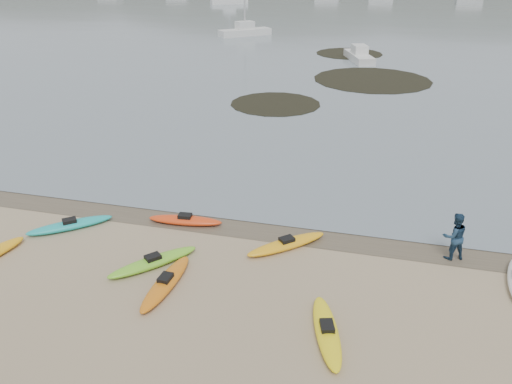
# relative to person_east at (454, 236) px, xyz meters

# --- Properties ---
(ground) EXTENTS (600.00, 600.00, 0.00)m
(ground) POSITION_rel_person_east_xyz_m (-7.92, 0.80, -0.95)
(ground) COLOR tan
(ground) RESTS_ON ground
(wet_sand) EXTENTS (60.00, 60.00, 0.00)m
(wet_sand) POSITION_rel_person_east_xyz_m (-7.92, 0.50, -0.95)
(wet_sand) COLOR brown
(wet_sand) RESTS_ON ground
(kayaks) EXTENTS (20.62, 7.88, 0.34)m
(kayaks) POSITION_rel_person_east_xyz_m (-9.16, -2.69, -0.78)
(kayaks) COLOR #FCAD15
(kayaks) RESTS_ON ground
(person_east) EXTENTS (1.13, 1.01, 1.91)m
(person_east) POSITION_rel_person_east_xyz_m (0.00, 0.00, 0.00)
(person_east) COLOR navy
(person_east) RESTS_ON ground
(kelp_mats) EXTENTS (15.83, 30.58, 0.04)m
(kelp_mats) POSITION_rel_person_east_xyz_m (-6.52, 30.95, -0.93)
(kelp_mats) COLOR black
(kelp_mats) RESTS_ON water
(moored_boats) EXTENTS (77.14, 90.93, 1.22)m
(moored_boats) POSITION_rel_person_east_xyz_m (-0.93, 81.58, -0.39)
(moored_boats) COLOR silver
(moored_boats) RESTS_ON ground
(far_hills) EXTENTS (550.00, 135.00, 80.00)m
(far_hills) POSITION_rel_person_east_xyz_m (31.46, 194.77, -16.88)
(far_hills) COLOR #384235
(far_hills) RESTS_ON ground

